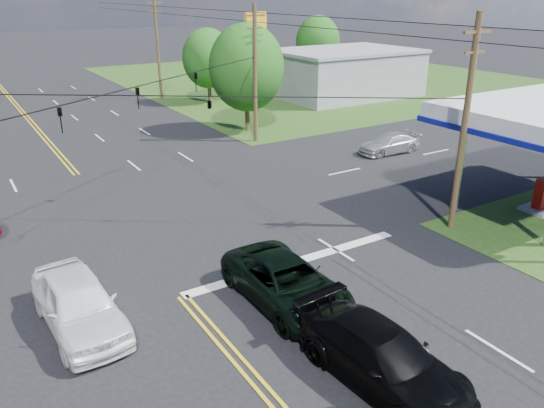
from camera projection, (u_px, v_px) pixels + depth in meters
ground at (117, 221)px, 25.40m from camera, size 280.00×280.00×0.00m
grass_ne at (314, 77)px, 67.75m from camera, size 46.00×48.00×0.03m
stop_bar at (297, 262)px, 21.55m from camera, size 10.00×0.50×0.02m
retail_ne at (343, 74)px, 55.03m from camera, size 14.00×10.00×4.40m
pole_se at (465, 124)px, 22.85m from camera, size 1.60×0.28×9.50m
pole_ne at (255, 73)px, 37.02m from camera, size 1.60×0.28×9.50m
pole_right_far at (158, 47)px, 51.89m from camera, size 1.60×0.28×10.00m
span_wire_signals at (101, 95)px, 23.16m from camera, size 26.00×18.00×1.13m
power_lines at (108, 36)px, 20.61m from camera, size 26.04×100.00×0.64m
tree_right_a at (247, 68)px, 39.89m from camera, size 5.70×5.70×8.18m
tree_right_b at (208, 58)px, 50.81m from camera, size 4.94×4.94×7.09m
tree_far_r at (318, 42)px, 63.99m from camera, size 5.32×5.32×7.63m
pickup_dkgreen at (287, 283)px, 18.46m from camera, size 2.65×5.74×1.60m
suv_black at (382, 357)px, 14.68m from camera, size 2.74×5.82×1.64m
pickup_white at (79, 303)px, 17.04m from camera, size 2.41×5.41×1.81m
sedan_far at (389, 144)px, 35.81m from camera, size 4.55×2.08×1.29m
polesign_ne at (256, 38)px, 39.84m from camera, size 2.34×1.15×8.81m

